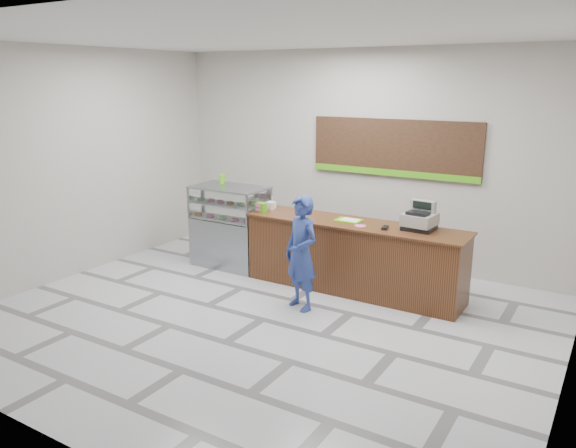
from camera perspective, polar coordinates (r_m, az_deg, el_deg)
The scene contains 16 objects.
floor at distance 7.36m, azimuth -2.64°, elevation -9.66°, with size 7.00×7.00×0.00m, color silver.
back_wall at distance 9.43m, azimuth 7.57°, elevation 6.72°, with size 7.00×7.00×0.00m, color #B8B3A9.
ceiling at distance 6.73m, azimuth -3.01°, elevation 18.68°, with size 7.00×7.00×0.00m, color silver.
sales_counter at distance 8.18m, azimuth 6.64°, elevation -3.32°, with size 3.26×0.76×1.03m.
display_case at distance 9.25m, azimuth -5.88°, elevation -0.18°, with size 1.22×0.72×1.33m.
menu_board at distance 9.16m, azimuth 10.67°, elevation 7.52°, with size 2.80×0.06×0.90m.
cash_register at distance 7.80m, azimuth 13.26°, elevation 0.50°, with size 0.44×0.46×0.38m.
card_terminal at distance 7.75m, azimuth 9.82°, elevation -0.37°, with size 0.08×0.15×0.04m, color black.
serving_tray at distance 8.11m, azimuth 6.19°, elevation 0.38°, with size 0.36×0.26×0.02m.
napkin_box at distance 8.84m, azimuth -1.75°, elevation 1.93°, with size 0.12×0.12×0.11m, color white.
straw_cup at distance 8.76m, azimuth -1.61°, elevation 1.84°, with size 0.08×0.08×0.11m, color silver.
promo_box at distance 8.62m, azimuth -2.75°, elevation 1.71°, with size 0.16×0.11×0.14m, color #52B317.
donut_decal at distance 7.86m, azimuth 7.35°, elevation -0.18°, with size 0.16×0.16×0.00m, color pink.
green_cup_left at distance 9.46m, azimuth -6.66°, elevation 4.63°, with size 0.09×0.09×0.14m, color #52B317.
green_cup_right at distance 9.39m, azimuth -6.74°, elevation 4.55°, with size 0.09×0.09×0.14m, color #52B317.
customer at distance 7.44m, azimuth 1.37°, elevation -2.97°, with size 0.57×0.37×1.55m, color navy.
Camera 1 is at (3.79, -5.54, 3.01)m, focal length 35.00 mm.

